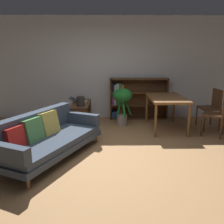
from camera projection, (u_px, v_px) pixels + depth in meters
name	position (u px, v px, depth m)	size (l,w,h in m)	color
ground_plane	(107.00, 155.00, 4.28)	(8.16, 8.16, 0.00)	#A87A4C
back_wall_panel	(107.00, 68.00, 6.59)	(6.80, 0.10, 2.70)	silver
fabric_couch	(45.00, 136.00, 4.15)	(1.68, 2.24, 0.75)	olive
media_console	(81.00, 115.00, 5.92)	(0.41, 1.18, 0.58)	#56351E
open_laptop	(79.00, 101.00, 6.01)	(0.43, 0.34, 0.11)	silver
desk_speaker	(81.00, 101.00, 5.52)	(0.19, 0.19, 0.21)	#2D2823
potted_floor_plant	(122.00, 100.00, 5.92)	(0.48, 0.50, 0.92)	#9E9389
dining_table	(166.00, 100.00, 5.64)	(0.81, 1.32, 0.76)	brown
dining_chair_near	(212.00, 106.00, 5.78)	(0.45, 0.49, 0.93)	#56351E
dining_chair_far	(218.00, 112.00, 5.15)	(0.57, 0.56, 0.97)	#56351E
bookshelf	(135.00, 99.00, 6.63)	(1.55, 0.28, 1.10)	#56351E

